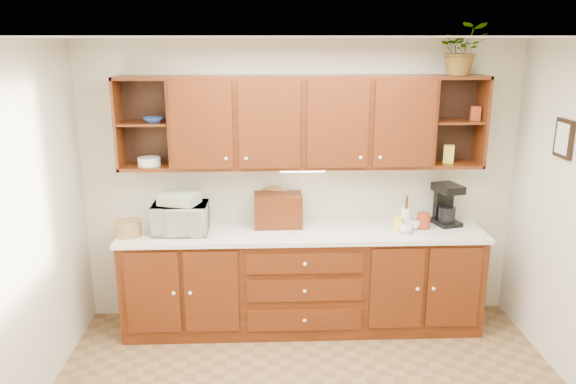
{
  "coord_description": "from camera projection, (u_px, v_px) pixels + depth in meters",
  "views": [
    {
      "loc": [
        -0.32,
        -3.29,
        2.59
      ],
      "look_at": [
        -0.14,
        1.15,
        1.38
      ],
      "focal_mm": 35.0,
      "sensor_mm": 36.0,
      "label": 1
    }
  ],
  "objects": [
    {
      "name": "ceiling",
      "position": [
        321.0,
        37.0,
        3.18
      ],
      "size": [
        4.0,
        4.0,
        0.0
      ],
      "primitive_type": "plane",
      "rotation": [
        3.14,
        0.0,
        0.0
      ],
      "color": "white",
      "rests_on": "back_wall"
    },
    {
      "name": "back_wall",
      "position": [
        301.0,
        183.0,
        5.21
      ],
      "size": [
        4.0,
        0.0,
        4.0
      ],
      "primitive_type": "plane",
      "rotation": [
        1.57,
        0.0,
        0.0
      ],
      "color": "beige",
      "rests_on": "floor"
    },
    {
      "name": "base_cabinets",
      "position": [
        302.0,
        281.0,
        5.15
      ],
      "size": [
        3.2,
        0.6,
        0.9
      ],
      "primitive_type": "cube",
      "color": "#361606",
      "rests_on": "floor"
    },
    {
      "name": "countertop",
      "position": [
        303.0,
        233.0,
        5.01
      ],
      "size": [
        3.24,
        0.64,
        0.04
      ],
      "primitive_type": "cube",
      "color": "white",
      "rests_on": "base_cabinets"
    },
    {
      "name": "upper_cabinets",
      "position": [
        303.0,
        122.0,
        4.9
      ],
      "size": [
        3.2,
        0.33,
        0.8
      ],
      "color": "#361606",
      "rests_on": "back_wall"
    },
    {
      "name": "undercabinet_light",
      "position": [
        302.0,
        170.0,
        4.96
      ],
      "size": [
        0.4,
        0.05,
        0.02
      ],
      "primitive_type": "cube",
      "color": "white",
      "rests_on": "upper_cabinets"
    },
    {
      "name": "framed_picture",
      "position": [
        564.0,
        139.0,
        4.32
      ],
      "size": [
        0.03,
        0.24,
        0.3
      ],
      "primitive_type": "cube",
      "color": "black",
      "rests_on": "right_wall"
    },
    {
      "name": "wicker_basket",
      "position": [
        128.0,
        228.0,
        4.86
      ],
      "size": [
        0.22,
        0.22,
        0.14
      ],
      "primitive_type": "cylinder",
      "rotation": [
        0.0,
        0.0,
        -0.01
      ],
      "color": "#AA7C47",
      "rests_on": "countertop"
    },
    {
      "name": "microwave",
      "position": [
        180.0,
        218.0,
        4.92
      ],
      "size": [
        0.48,
        0.33,
        0.27
      ],
      "primitive_type": "imported",
      "rotation": [
        0.0,
        0.0,
        -0.01
      ],
      "color": "beige",
      "rests_on": "countertop"
    },
    {
      "name": "towel_stack",
      "position": [
        179.0,
        199.0,
        4.87
      ],
      "size": [
        0.38,
        0.32,
        0.1
      ],
      "primitive_type": "cube",
      "rotation": [
        0.0,
        0.0,
        -0.32
      ],
      "color": "#E0CE69",
      "rests_on": "microwave"
    },
    {
      "name": "wine_bottle",
      "position": [
        195.0,
        213.0,
        4.98
      ],
      "size": [
        0.08,
        0.08,
        0.31
      ],
      "primitive_type": "cylinder",
      "rotation": [
        0.0,
        0.0,
        0.37
      ],
      "color": "black",
      "rests_on": "countertop"
    },
    {
      "name": "woven_tray",
      "position": [
        274.0,
        222.0,
        5.23
      ],
      "size": [
        0.37,
        0.18,
        0.35
      ],
      "primitive_type": "cylinder",
      "rotation": [
        1.36,
        0.0,
        -0.25
      ],
      "color": "#AA7C47",
      "rests_on": "countertop"
    },
    {
      "name": "bread_box",
      "position": [
        278.0,
        210.0,
        5.1
      ],
      "size": [
        0.43,
        0.28,
        0.3
      ],
      "primitive_type": "cube",
      "rotation": [
        0.0,
        0.0,
        0.02
      ],
      "color": "#361606",
      "rests_on": "countertop"
    },
    {
      "name": "mug_tree",
      "position": [
        405.0,
        225.0,
        5.0
      ],
      "size": [
        0.29,
        0.29,
        0.32
      ],
      "rotation": [
        0.0,
        0.0,
        0.34
      ],
      "color": "#361606",
      "rests_on": "countertop"
    },
    {
      "name": "canister_red",
      "position": [
        423.0,
        221.0,
        5.05
      ],
      "size": [
        0.14,
        0.14,
        0.14
      ],
      "primitive_type": "cylinder",
      "rotation": [
        0.0,
        0.0,
        0.15
      ],
      "color": "#963115",
      "rests_on": "countertop"
    },
    {
      "name": "canister_white",
      "position": [
        405.0,
        218.0,
        5.02
      ],
      "size": [
        0.1,
        0.1,
        0.2
      ],
      "primitive_type": "cylinder",
      "rotation": [
        0.0,
        0.0,
        0.2
      ],
      "color": "white",
      "rests_on": "countertop"
    },
    {
      "name": "canister_yellow",
      "position": [
        398.0,
        224.0,
        5.0
      ],
      "size": [
        0.1,
        0.1,
        0.12
      ],
      "primitive_type": "cylinder",
      "rotation": [
        0.0,
        0.0,
        -0.06
      ],
      "color": "yellow",
      "rests_on": "countertop"
    },
    {
      "name": "coffee_maker",
      "position": [
        446.0,
        205.0,
        5.15
      ],
      "size": [
        0.27,
        0.31,
        0.38
      ],
      "rotation": [
        0.0,
        0.0,
        0.28
      ],
      "color": "black",
      "rests_on": "countertop"
    },
    {
      "name": "bowl_stack",
      "position": [
        153.0,
        120.0,
        4.8
      ],
      "size": [
        0.21,
        0.21,
        0.04
      ],
      "primitive_type": "imported",
      "rotation": [
        0.0,
        0.0,
        0.21
      ],
      "color": "navy",
      "rests_on": "upper_cabinets"
    },
    {
      "name": "plate_stack",
      "position": [
        149.0,
        161.0,
        4.92
      ],
      "size": [
        0.23,
        0.23,
        0.07
      ],
      "primitive_type": "cylinder",
      "rotation": [
        0.0,
        0.0,
        -0.18
      ],
      "color": "white",
      "rests_on": "upper_cabinets"
    },
    {
      "name": "pantry_box_yellow",
      "position": [
        449.0,
        154.0,
        5.01
      ],
      "size": [
        0.11,
        0.09,
        0.16
      ],
      "primitive_type": "cube",
      "rotation": [
        0.0,
        0.0,
        -0.28
      ],
      "color": "yellow",
      "rests_on": "upper_cabinets"
    },
    {
      "name": "pantry_box_red",
      "position": [
        475.0,
        113.0,
        4.92
      ],
      "size": [
        0.09,
        0.09,
        0.13
      ],
      "primitive_type": "cube",
      "rotation": [
        0.0,
        0.0,
        -0.16
      ],
      "color": "#963115",
      "rests_on": "upper_cabinets"
    },
    {
      "name": "potted_plant",
      "position": [
        462.0,
        49.0,
        4.73
      ],
      "size": [
        0.44,
        0.39,
        0.44
      ],
      "primitive_type": "imported",
      "rotation": [
        0.0,
        0.0,
        -0.14
      ],
      "color": "#999999",
      "rests_on": "upper_cabinets"
    }
  ]
}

